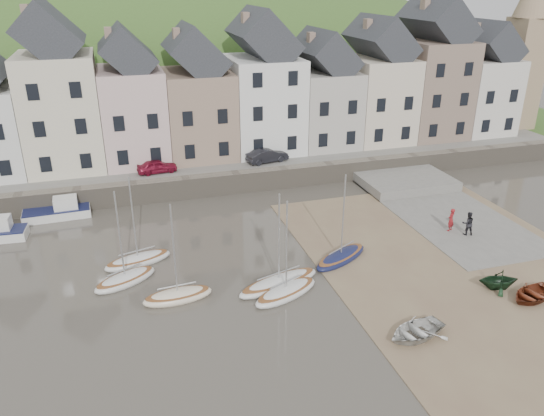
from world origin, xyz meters
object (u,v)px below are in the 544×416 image
object	(u,v)px
person_red	(451,220)
car_right	(267,155)
sailboat_0	(138,260)
rowboat_green	(499,279)
car_left	(157,166)
rowboat_red	(533,294)
person_dark	(468,223)
rowboat_white	(416,331)

from	to	relation	value
person_red	car_right	world-z (taller)	car_right
sailboat_0	rowboat_green	world-z (taller)	sailboat_0
rowboat_green	person_red	distance (m)	7.93
sailboat_0	car_right	size ratio (longest dim) A/B	1.62
person_red	car_left	size ratio (longest dim) A/B	0.51
rowboat_red	car_left	bearing A→B (deg)	-157.17
sailboat_0	rowboat_red	world-z (taller)	sailboat_0
rowboat_green	person_dark	bearing A→B (deg)	171.83
rowboat_green	person_red	world-z (taller)	person_red
car_left	sailboat_0	bearing A→B (deg)	162.63
car_left	car_right	xyz separation A→B (m)	(10.10, 0.00, 0.06)
rowboat_red	person_dark	world-z (taller)	person_dark
person_dark	car_right	size ratio (longest dim) A/B	0.45
rowboat_white	person_dark	distance (m)	13.73
sailboat_0	car_left	size ratio (longest dim) A/B	1.83
person_red	car_left	bearing A→B (deg)	-66.29
rowboat_green	car_left	size ratio (longest dim) A/B	0.69
car_left	car_right	world-z (taller)	car_right
person_dark	car_right	world-z (taller)	car_right
sailboat_0	rowboat_green	xyz separation A→B (m)	(20.63, -9.54, 0.43)
sailboat_0	rowboat_white	xyz separation A→B (m)	(13.39, -12.26, 0.15)
person_red	rowboat_red	bearing A→B (deg)	56.66
rowboat_white	person_red	size ratio (longest dim) A/B	1.94
rowboat_green	person_dark	distance (m)	7.28
rowboat_white	car_left	size ratio (longest dim) A/B	0.98
rowboat_white	rowboat_red	bearing A→B (deg)	84.00
sailboat_0	car_right	world-z (taller)	sailboat_0
rowboat_white	rowboat_green	bearing A→B (deg)	96.71
sailboat_0	person_dark	bearing A→B (deg)	-6.76
car_left	person_dark	bearing A→B (deg)	-133.55
person_red	person_dark	bearing A→B (deg)	101.52
car_left	car_right	size ratio (longest dim) A/B	0.88
rowboat_red	person_red	world-z (taller)	person_red
sailboat_0	person_red	size ratio (longest dim) A/B	3.60
person_dark	rowboat_green	bearing A→B (deg)	84.52
sailboat_0	person_red	distance (m)	22.58
person_dark	car_right	distance (m)	19.11
rowboat_red	rowboat_white	bearing A→B (deg)	-97.59
sailboat_0	rowboat_red	size ratio (longest dim) A/B	1.95
sailboat_0	rowboat_white	world-z (taller)	sailboat_0
sailboat_0	rowboat_red	distance (m)	24.48
sailboat_0	car_right	xyz separation A→B (m)	(12.77, 13.15, 1.98)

